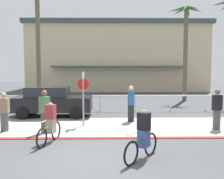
{
  "coord_description": "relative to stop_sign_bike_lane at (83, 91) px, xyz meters",
  "views": [
    {
      "loc": [
        0.49,
        -7.21,
        2.65
      ],
      "look_at": [
        0.71,
        6.0,
        1.6
      ],
      "focal_mm": 39.78,
      "sensor_mm": 36.0,
      "label": 1
    }
  ],
  "objects": [
    {
      "name": "ground_plane",
      "position": [
        0.67,
        5.6,
        -1.68
      ],
      "size": [
        80.0,
        80.0,
        0.0
      ],
      "primitive_type": "plane",
      "color": "#424447"
    },
    {
      "name": "sidewalk_strip",
      "position": [
        0.67,
        -0.2,
        -1.67
      ],
      "size": [
        44.0,
        4.0,
        0.02
      ],
      "primitive_type": "cube",
      "color": "#9E9E93",
      "rests_on": "ground"
    },
    {
      "name": "curb_paint",
      "position": [
        0.67,
        -2.2,
        -1.66
      ],
      "size": [
        44.0,
        0.24,
        0.03
      ],
      "primitive_type": "cube",
      "color": "maroon",
      "rests_on": "ground"
    },
    {
      "name": "building_backdrop",
      "position": [
        2.41,
        23.2,
        2.63
      ],
      "size": [
        22.6,
        12.62,
        8.58
      ],
      "color": "beige",
      "rests_on": "ground"
    },
    {
      "name": "rail_fence",
      "position": [
        0.67,
        4.1,
        -0.84
      ],
      "size": [
        22.75,
        0.08,
        1.04
      ],
      "color": "white",
      "rests_on": "ground"
    },
    {
      "name": "stop_sign_bike_lane",
      "position": [
        0.0,
        0.0,
        0.0
      ],
      "size": [
        0.52,
        0.56,
        2.56
      ],
      "color": "gray",
      "rests_on": "ground"
    },
    {
      "name": "palm_tree_2",
      "position": [
        -4.42,
        8.56,
        5.62
      ],
      "size": [
        3.2,
        3.13,
        9.8
      ],
      "color": "brown",
      "rests_on": "ground"
    },
    {
      "name": "palm_tree_3",
      "position": [
        7.72,
        9.47,
        4.0
      ],
      "size": [
        2.98,
        2.71,
        8.03
      ],
      "color": "brown",
      "rests_on": "ground"
    },
    {
      "name": "car_black_1",
      "position": [
        -2.03,
        2.4,
        -0.81
      ],
      "size": [
        4.4,
        2.02,
        1.69
      ],
      "color": "black",
      "rests_on": "ground"
    },
    {
      "name": "cyclist_teal_0",
      "position": [
        2.19,
        -4.42,
        -0.98
      ],
      "size": [
        1.19,
        1.45,
        1.5
      ],
      "color": "black",
      "rests_on": "ground"
    },
    {
      "name": "cyclist_yellow_1",
      "position": [
        -0.94,
        -2.74,
        -0.98
      ],
      "size": [
        0.5,
        1.78,
        1.5
      ],
      "color": "black",
      "rests_on": "ground"
    },
    {
      "name": "pedestrian_0",
      "position": [
        2.33,
        0.83,
        -0.81
      ],
      "size": [
        0.36,
        0.43,
        1.84
      ],
      "color": "#232326",
      "rests_on": "ground"
    },
    {
      "name": "pedestrian_1",
      "position": [
        -1.48,
        -1.36,
        -0.83
      ],
      "size": [
        0.45,
        0.47,
        1.81
      ],
      "color": "#4C4C51",
      "rests_on": "ground"
    },
    {
      "name": "pedestrian_2",
      "position": [
        5.99,
        -0.84,
        -0.83
      ],
      "size": [
        0.48,
        0.43,
        1.81
      ],
      "color": "#4C4C51",
      "rests_on": "ground"
    },
    {
      "name": "pedestrian_3",
      "position": [
        -3.28,
        -1.05,
        -0.9
      ],
      "size": [
        0.4,
        0.32,
        1.69
      ],
      "color": "#4C4C51",
      "rests_on": "ground"
    }
  ]
}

